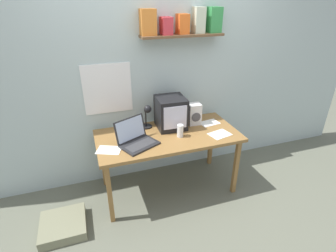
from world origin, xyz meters
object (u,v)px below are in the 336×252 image
object	(u,v)px
desk_lamp	(147,115)
floor_cushion	(63,226)
juice_glass	(180,131)
loose_paper_near_laptop	(109,150)
corner_desk	(168,139)
space_heater	(194,114)
laptop	(136,138)
crt_monitor	(171,113)
printed_handout	(220,134)
open_notebook	(209,123)

from	to	relation	value
desk_lamp	floor_cushion	xyz separation A→B (m)	(-0.99, -0.48, -0.83)
juice_glass	floor_cushion	bearing A→B (deg)	-171.86
loose_paper_near_laptop	floor_cushion	size ratio (longest dim) A/B	0.64
juice_glass	loose_paper_near_laptop	bearing A→B (deg)	-177.20
corner_desk	juice_glass	size ratio (longest dim) A/B	11.16
space_heater	floor_cushion	bearing A→B (deg)	-161.94
corner_desk	floor_cushion	size ratio (longest dim) A/B	3.58
laptop	desk_lamp	bearing A→B (deg)	30.66
floor_cushion	laptop	bearing A→B (deg)	13.38
corner_desk	crt_monitor	world-z (taller)	crt_monitor
printed_handout	floor_cushion	bearing A→B (deg)	-176.98
printed_handout	laptop	bearing A→B (deg)	173.58
laptop	desk_lamp	world-z (taller)	desk_lamp
space_heater	laptop	bearing A→B (deg)	-159.76
laptop	open_notebook	bearing A→B (deg)	-13.80
crt_monitor	laptop	bearing A→B (deg)	-150.30
laptop	loose_paper_near_laptop	world-z (taller)	laptop
juice_glass	floor_cushion	xyz separation A→B (m)	(-1.27, -0.18, -0.73)
printed_handout	crt_monitor	bearing A→B (deg)	142.29
desk_lamp	printed_handout	size ratio (longest dim) A/B	1.09
crt_monitor	floor_cushion	bearing A→B (deg)	-159.17
desk_lamp	open_notebook	xyz separation A→B (m)	(0.71, -0.11, -0.16)
desk_lamp	corner_desk	bearing A→B (deg)	-67.04
laptop	desk_lamp	size ratio (longest dim) A/B	1.59
corner_desk	desk_lamp	bearing A→B (deg)	128.29
crt_monitor	space_heater	bearing A→B (deg)	0.64
open_notebook	desk_lamp	bearing A→B (deg)	171.55
crt_monitor	laptop	world-z (taller)	crt_monitor
floor_cushion	space_heater	bearing A→B (deg)	15.42
corner_desk	printed_handout	world-z (taller)	printed_handout
loose_paper_near_laptop	floor_cushion	world-z (taller)	loose_paper_near_laptop
corner_desk	space_heater	distance (m)	0.44
loose_paper_near_laptop	laptop	bearing A→B (deg)	9.24
desk_lamp	loose_paper_near_laptop	bearing A→B (deg)	-159.72
laptop	printed_handout	xyz separation A→B (m)	(0.89, -0.10, -0.06)
crt_monitor	open_notebook	bearing A→B (deg)	-4.57
laptop	corner_desk	bearing A→B (deg)	-13.32
space_heater	loose_paper_near_laptop	world-z (taller)	space_heater
laptop	floor_cushion	size ratio (longest dim) A/B	1.04
open_notebook	loose_paper_near_laptop	world-z (taller)	same
laptop	space_heater	bearing A→B (deg)	-7.75
floor_cushion	crt_monitor	bearing A→B (deg)	18.91
corner_desk	desk_lamp	xyz separation A→B (m)	(-0.17, 0.21, 0.23)
crt_monitor	desk_lamp	xyz separation A→B (m)	(-0.26, 0.05, -0.01)
crt_monitor	floor_cushion	xyz separation A→B (m)	(-1.25, -0.43, -0.84)
crt_monitor	floor_cushion	distance (m)	1.57
desk_lamp	floor_cushion	size ratio (longest dim) A/B	0.66
laptop	open_notebook	xyz separation A→B (m)	(0.91, 0.19, -0.06)
open_notebook	floor_cushion	distance (m)	1.87
crt_monitor	juice_glass	size ratio (longest dim) A/B	2.57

